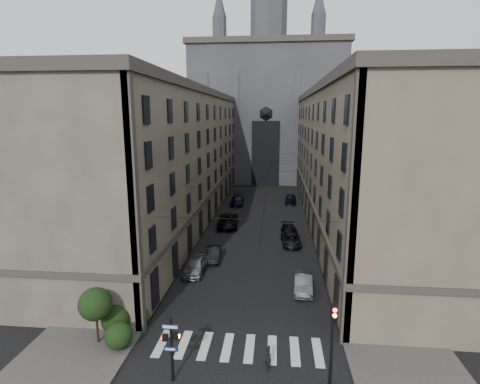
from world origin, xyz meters
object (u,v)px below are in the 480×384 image
(car_right_midnear, at_px, (291,240))
(pedestrian, at_px, (268,358))
(pedestrian_signal_left, at_px, (171,345))
(gothic_tower, at_px, (267,104))
(car_left_midnear, at_px, (213,254))
(car_right_midfar, at_px, (290,232))
(traffic_light_right, at_px, (333,334))
(car_left_far, at_px, (237,200))
(car_left_midfar, at_px, (228,221))
(car_right_far, at_px, (291,199))
(car_right_near, at_px, (303,283))
(car_left_near, at_px, (196,265))

(car_right_midnear, distance_m, pedestrian, 22.76)
(pedestrian_signal_left, relative_size, car_right_midnear, 0.85)
(gothic_tower, xyz_separation_m, pedestrian_signal_left, (-3.51, -73.46, -15.48))
(car_left_midnear, height_order, car_right_midfar, car_right_midfar)
(traffic_light_right, xyz_separation_m, car_left_midnear, (-9.80, 18.14, -2.61))
(car_left_far, relative_size, pedestrian, 3.29)
(car_left_midfar, bearing_deg, car_right_midnear, -41.10)
(car_left_midfar, xyz_separation_m, car_right_midnear, (8.45, -6.60, -0.17))
(traffic_light_right, bearing_deg, car_left_midnear, 118.38)
(car_left_midnear, distance_m, car_right_far, 28.92)
(car_left_midfar, height_order, pedestrian, car_left_midfar)
(car_left_midfar, relative_size, car_right_midnear, 1.26)
(car_left_midnear, xyz_separation_m, car_right_midnear, (8.45, 5.59, -0.03))
(car_right_near, bearing_deg, car_left_midnear, 148.59)
(pedestrian_signal_left, xyz_separation_m, pedestrian, (5.55, 1.50, -1.51))
(car_right_near, relative_size, car_right_far, 0.95)
(car_right_midnear, height_order, pedestrian, pedestrian)
(car_right_far, bearing_deg, pedestrian, -90.84)
(car_right_midfar, bearing_deg, car_left_far, 111.65)
(traffic_light_right, distance_m, car_left_midnear, 20.78)
(car_right_midfar, xyz_separation_m, car_right_far, (0.77, 18.80, 0.10))
(traffic_light_right, bearing_deg, car_right_midnear, 93.24)
(traffic_light_right, distance_m, car_right_near, 12.12)
(car_right_midnear, xyz_separation_m, car_right_midfar, (-0.05, 3.03, 0.05))
(gothic_tower, relative_size, car_right_midfar, 12.02)
(pedestrian_signal_left, height_order, car_right_near, pedestrian_signal_left)
(pedestrian_signal_left, bearing_deg, car_left_midfar, 91.28)
(car_left_far, bearing_deg, gothic_tower, 80.70)
(car_left_midnear, xyz_separation_m, car_right_near, (9.08, -6.32, 0.05))
(pedestrian_signal_left, bearing_deg, car_left_near, 97.07)
(gothic_tower, height_order, car_left_midnear, gothic_tower)
(car_left_near, xyz_separation_m, car_left_midfar, (1.19, 15.65, 0.03))
(car_left_midnear, relative_size, car_right_midnear, 0.88)
(car_right_near, bearing_deg, traffic_light_right, -83.11)
(car_left_far, height_order, car_right_far, car_right_far)
(car_left_midnear, distance_m, car_left_far, 25.30)
(traffic_light_right, distance_m, car_left_near, 18.51)
(car_right_midnear, xyz_separation_m, car_right_far, (0.72, 21.83, 0.15))
(car_left_far, xyz_separation_m, car_right_far, (9.22, 2.13, 0.02))
(pedestrian_signal_left, xyz_separation_m, car_left_midfar, (-0.69, 30.76, -1.50))
(pedestrian_signal_left, relative_size, traffic_light_right, 0.77)
(pedestrian_signal_left, distance_m, car_right_far, 46.79)
(traffic_light_right, xyz_separation_m, car_right_far, (-0.63, 45.56, -2.49))
(pedestrian_signal_left, relative_size, car_right_midfar, 0.83)
(car_left_midnear, xyz_separation_m, car_left_far, (-0.04, 25.30, 0.10))
(car_left_midnear, bearing_deg, car_right_midfar, 40.95)
(car_left_midnear, height_order, car_left_midfar, car_left_midfar)
(car_right_near, distance_m, car_right_far, 33.74)
(gothic_tower, relative_size, car_left_midfar, 9.83)
(car_right_far, bearing_deg, car_right_midfar, -89.42)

